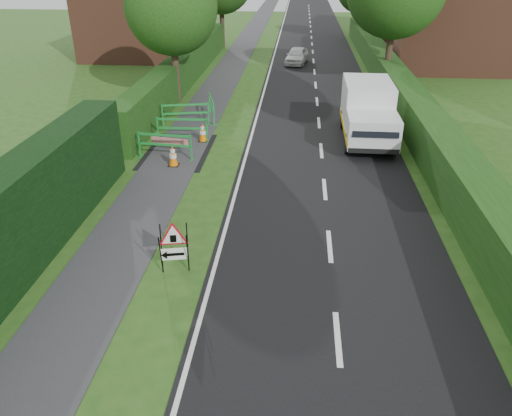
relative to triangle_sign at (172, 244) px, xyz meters
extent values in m
plane|color=#244D16|center=(1.28, -3.01, -0.80)|extent=(120.00, 120.00, 0.00)
cube|color=black|center=(3.78, 31.99, -0.80)|extent=(6.00, 90.00, 0.02)
cube|color=#2D2D30|center=(-1.72, 31.99, -0.80)|extent=(2.00, 90.00, 0.02)
cube|color=#14380F|center=(-3.72, 18.99, -0.80)|extent=(1.00, 24.00, 1.80)
cube|color=#14380F|center=(7.78, 12.99, -0.80)|extent=(1.20, 50.00, 1.50)
cube|color=brown|center=(-8.72, 26.99, 1.95)|extent=(7.00, 7.00, 5.50)
cube|color=brown|center=(12.28, 24.99, 1.95)|extent=(7.00, 7.00, 5.50)
cube|color=brown|center=(13.28, 38.99, 1.95)|extent=(7.00, 7.00, 5.50)
cylinder|color=#2D2116|center=(-3.32, 14.99, 0.51)|extent=(0.36, 0.36, 2.62)
sphere|color=#103E12|center=(-3.32, 14.99, 3.69)|extent=(4.40, 4.40, 4.40)
cylinder|color=#2D2116|center=(7.68, 18.99, 0.68)|extent=(0.36, 0.36, 2.97)
cylinder|color=#2D2116|center=(-3.32, 30.99, 0.60)|extent=(0.36, 0.36, 2.80)
cylinder|color=#2D2116|center=(7.68, 34.99, 0.42)|extent=(0.36, 0.36, 2.45)
cylinder|color=black|center=(-0.24, -0.18, -0.21)|extent=(0.10, 0.36, 1.15)
cylinder|color=black|center=(-0.30, 0.10, -0.21)|extent=(0.10, 0.36, 1.15)
cylinder|color=black|center=(0.37, -0.05, -0.21)|extent=(0.10, 0.36, 1.15)
cylinder|color=black|center=(0.31, 0.23, -0.21)|extent=(0.10, 0.36, 1.15)
cube|color=white|center=(0.04, 0.00, -0.28)|extent=(0.63, 0.15, 0.31)
cube|color=black|center=(0.04, -0.01, -0.28)|extent=(0.45, 0.10, 0.07)
cone|color=black|center=(-0.20, -0.06, -0.28)|extent=(0.18, 0.21, 0.19)
cube|color=black|center=(0.04, -0.02, 0.15)|extent=(0.14, 0.04, 0.19)
cube|color=silver|center=(5.63, 10.72, 0.50)|extent=(1.90, 3.04, 1.81)
cube|color=silver|center=(5.61, 8.43, 0.14)|extent=(1.89, 1.97, 1.11)
cube|color=black|center=(5.60, 7.49, 0.42)|extent=(1.65, 0.23, 0.51)
cube|color=yellow|center=(4.68, 9.85, -0.22)|extent=(0.06, 4.64, 0.23)
cube|color=yellow|center=(6.57, 9.83, -0.22)|extent=(0.06, 4.64, 0.23)
cube|color=black|center=(5.60, 7.50, -0.35)|extent=(1.84, 0.13, 0.19)
cylinder|color=black|center=(4.77, 8.38, -0.43)|extent=(0.23, 0.75, 0.75)
cylinder|color=black|center=(6.46, 8.37, -0.43)|extent=(0.23, 0.75, 0.75)
cylinder|color=black|center=(4.79, 11.41, -0.43)|extent=(0.23, 0.75, 0.75)
cylinder|color=black|center=(6.48, 11.39, -0.43)|extent=(0.23, 0.75, 0.75)
cube|color=black|center=(5.79, 8.76, -0.78)|extent=(0.38, 0.38, 0.04)
cone|color=orange|center=(5.79, 8.76, -0.39)|extent=(0.32, 0.32, 0.75)
cylinder|color=white|center=(5.79, 8.76, -0.43)|extent=(0.25, 0.25, 0.14)
cylinder|color=white|center=(5.79, 8.76, -0.24)|extent=(0.17, 0.17, 0.10)
cube|color=black|center=(6.05, 10.93, -0.78)|extent=(0.38, 0.38, 0.04)
cone|color=orange|center=(6.05, 10.93, -0.39)|extent=(0.32, 0.32, 0.75)
cylinder|color=white|center=(6.05, 10.93, -0.43)|extent=(0.25, 0.25, 0.14)
cylinder|color=white|center=(6.05, 10.93, -0.24)|extent=(0.17, 0.17, 0.10)
cube|color=black|center=(6.56, 12.44, -0.78)|extent=(0.38, 0.38, 0.04)
cone|color=orange|center=(6.56, 12.44, -0.39)|extent=(0.32, 0.32, 0.75)
cylinder|color=white|center=(6.56, 12.44, -0.43)|extent=(0.25, 0.25, 0.14)
cylinder|color=white|center=(6.56, 12.44, -0.24)|extent=(0.17, 0.17, 0.10)
cube|color=black|center=(-1.56, 6.55, -0.78)|extent=(0.38, 0.38, 0.04)
cone|color=orange|center=(-1.56, 6.55, -0.39)|extent=(0.32, 0.32, 0.75)
cylinder|color=white|center=(-1.56, 6.55, -0.43)|extent=(0.25, 0.25, 0.14)
cylinder|color=white|center=(-1.56, 6.55, -0.24)|extent=(0.17, 0.17, 0.10)
cube|color=black|center=(-0.96, 9.19, -0.78)|extent=(0.38, 0.38, 0.04)
cone|color=orange|center=(-0.96, 9.19, -0.39)|extent=(0.32, 0.32, 0.75)
cylinder|color=white|center=(-0.96, 9.19, -0.43)|extent=(0.25, 0.25, 0.14)
cylinder|color=white|center=(-0.96, 9.19, -0.24)|extent=(0.17, 0.17, 0.10)
cube|color=#188630|center=(-3.00, 7.31, -0.30)|extent=(0.05, 0.05, 1.00)
cube|color=#188630|center=(-1.01, 7.10, -0.30)|extent=(0.05, 0.05, 1.00)
cube|color=#188630|center=(-2.00, 7.20, 0.12)|extent=(1.99, 0.25, 0.08)
cube|color=#188630|center=(-2.00, 7.20, -0.25)|extent=(1.99, 0.25, 0.08)
cube|color=#188630|center=(-3.00, 7.31, -0.78)|extent=(0.09, 0.35, 0.04)
cube|color=#188630|center=(-1.01, 7.10, -0.78)|extent=(0.09, 0.35, 0.04)
cube|color=#188630|center=(-2.77, 9.10, -0.30)|extent=(0.05, 0.05, 1.00)
cube|color=#188630|center=(-0.77, 9.16, -0.30)|extent=(0.05, 0.05, 1.00)
cube|color=#188630|center=(-1.77, 9.13, 0.12)|extent=(2.00, 0.10, 0.08)
cube|color=#188630|center=(-1.77, 9.13, -0.25)|extent=(2.00, 0.10, 0.08)
cube|color=#188630|center=(-2.77, 9.10, -0.78)|extent=(0.07, 0.35, 0.04)
cube|color=#188630|center=(-0.77, 9.16, -0.78)|extent=(0.07, 0.35, 0.04)
cube|color=#188630|center=(-3.06, 10.99, -0.30)|extent=(0.06, 0.06, 1.00)
cube|color=#188630|center=(-1.10, 11.41, -0.30)|extent=(0.06, 0.06, 1.00)
cube|color=#188630|center=(-2.08, 11.20, 0.12)|extent=(1.97, 0.47, 0.08)
cube|color=#188630|center=(-2.08, 11.20, -0.25)|extent=(1.97, 0.47, 0.08)
cube|color=#188630|center=(-3.06, 10.99, -0.78)|extent=(0.13, 0.35, 0.04)
cube|color=#188630|center=(-1.10, 11.41, -0.78)|extent=(0.13, 0.35, 0.04)
cube|color=#188630|center=(-0.84, 11.24, -0.30)|extent=(0.06, 0.06, 1.00)
cube|color=#188630|center=(-1.35, 13.17, -0.30)|extent=(0.06, 0.06, 1.00)
cube|color=#188630|center=(-1.09, 12.21, 0.12)|extent=(0.56, 1.95, 0.08)
cube|color=#188630|center=(-1.09, 12.21, -0.25)|extent=(0.56, 1.95, 0.08)
cube|color=#188630|center=(-0.84, 11.24, -0.78)|extent=(0.35, 0.15, 0.04)
cube|color=#188630|center=(-1.35, 13.17, -0.78)|extent=(0.35, 0.15, 0.04)
cube|color=red|center=(-1.99, 7.86, -0.80)|extent=(1.48, 0.32, 0.25)
imported|color=white|center=(2.62, 24.99, -0.26)|extent=(1.73, 3.32, 1.08)
camera|label=1|loc=(2.80, -9.76, 6.12)|focal=35.00mm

